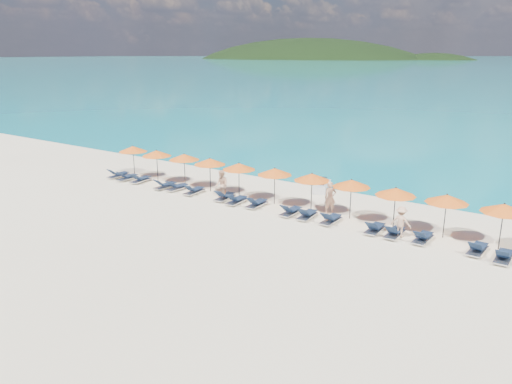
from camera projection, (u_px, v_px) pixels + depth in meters
The scene contains 35 objects.
ground at pixel (224, 226), 26.41m from camera, with size 1400.00×1400.00×0.00m, color beige.
headland_main at pixel (305, 90), 628.08m from camera, with size 374.00×242.00×126.50m.
headland_small at pixel (430, 92), 560.29m from camera, with size 162.00×126.00×85.50m.
jetski at pixel (322, 186), 33.08m from camera, with size 1.48×2.40×0.80m.
beachgoer_a at pixel (330, 198), 28.31m from camera, with size 0.68×0.45×1.86m, color tan.
beachgoer_b at pixel (222, 185), 30.99m from camera, with size 0.90×0.52×1.86m, color tan.
beachgoer_c at pixel (401, 222), 24.76m from camera, with size 1.01×0.47×1.57m, color tan.
umbrella_0 at pixel (133, 149), 36.69m from camera, with size 2.10×2.10×2.28m.
umbrella_1 at pixel (157, 153), 35.12m from camera, with size 2.10×2.10×2.28m.
umbrella_2 at pixel (184, 157), 33.89m from camera, with size 2.10×2.10×2.28m.
umbrella_3 at pixel (210, 162), 32.48m from camera, with size 2.10×2.10×2.28m.
umbrella_4 at pixel (239, 166), 31.11m from camera, with size 2.10×2.10×2.28m.
umbrella_5 at pixel (275, 172), 29.76m from camera, with size 2.10×2.10×2.28m.
umbrella_6 at pixel (312, 177), 28.46m from camera, with size 2.10×2.10×2.28m.
umbrella_7 at pixel (351, 183), 27.11m from camera, with size 2.10×2.10×2.28m.
umbrella_8 at pixel (396, 192), 25.48m from camera, with size 2.10×2.10×2.28m.
umbrella_9 at pixel (447, 199), 24.27m from camera, with size 2.10×2.10×2.28m.
umbrella_10 at pixel (504, 208), 22.81m from camera, with size 2.10×2.10×2.28m.
lounger_0 at pixel (118, 175), 36.52m from camera, with size 0.65×1.71×0.66m.
lounger_1 at pixel (127, 177), 35.80m from camera, with size 0.64×1.71×0.66m.
lounger_2 at pixel (140, 179), 35.19m from camera, with size 0.77×1.75×0.66m.
lounger_3 at pixel (165, 185), 33.60m from camera, with size 0.73×1.74×0.66m.
lounger_4 at pixel (177, 187), 33.20m from camera, with size 0.75×1.74×0.66m.
lounger_5 at pixel (194, 191), 32.33m from camera, with size 0.75×1.74×0.66m.
lounger_6 at pixel (225, 196), 31.02m from camera, with size 0.79×1.75×0.66m.
lounger_7 at pixel (236, 200), 30.26m from camera, with size 0.71×1.73×0.66m.
lounger_8 at pixel (256, 203), 29.61m from camera, with size 0.66×1.72×0.66m.
lounger_9 at pixel (291, 211), 28.17m from camera, with size 0.63×1.70×0.66m.
lounger_10 at pixel (307, 215), 27.57m from camera, with size 0.77×1.75×0.66m.
lounger_11 at pixel (331, 219), 26.83m from camera, with size 0.63×1.71×0.66m.
lounger_12 at pixel (375, 228), 25.44m from camera, with size 0.67×1.72×0.66m.
lounger_13 at pixel (395, 232), 24.87m from camera, with size 0.64×1.71×0.66m.
lounger_14 at pixel (423, 237), 24.18m from camera, with size 0.65×1.71×0.66m.
lounger_15 at pixel (477, 249), 22.80m from camera, with size 0.70×1.73×0.66m.
lounger_16 at pixel (504, 256), 21.96m from camera, with size 0.65×1.71×0.66m.
Camera 1 is at (15.69, -19.43, 8.92)m, focal length 35.00 mm.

